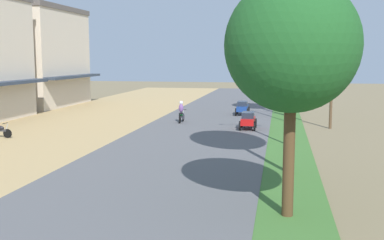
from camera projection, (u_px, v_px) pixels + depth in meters
name	position (u px, v px, depth m)	size (l,w,h in m)	color
shophouse_far	(33.00, 57.00, 48.39)	(9.17, 11.07, 10.10)	beige
median_tree_nearest	(292.00, 46.00, 14.18)	(4.10, 4.10, 7.38)	#4C351E
median_tree_third	(290.00, 23.00, 39.22)	(3.72, 3.72, 10.00)	#4C351E
streetlamp_near	(293.00, 63.00, 25.97)	(3.16, 0.20, 8.07)	gray
streetlamp_mid	(289.00, 67.00, 35.94)	(3.16, 0.20, 7.21)	gray
streetlamp_far	(286.00, 61.00, 57.87)	(3.16, 0.20, 7.84)	gray
utility_pole_near	(333.00, 64.00, 32.76)	(1.80, 0.20, 8.80)	brown
car_sedan_red	(248.00, 120.00, 32.59)	(1.10, 2.26, 1.19)	red
car_sedan_blue	(243.00, 107.00, 40.63)	(1.10, 2.26, 1.19)	navy
motorbike_ahead_second	(181.00, 112.00, 35.88)	(0.54, 1.80, 1.66)	black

